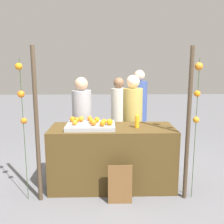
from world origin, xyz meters
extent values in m
plane|color=slate|center=(0.00, 0.00, 0.00)|extent=(24.00, 24.00, 0.00)
cube|color=#4C3819|center=(0.00, 0.00, 0.46)|extent=(1.82, 0.71, 0.91)
cube|color=#9EA0A5|center=(-0.31, -0.03, 0.94)|extent=(0.70, 0.51, 0.06)
sphere|color=orange|center=(-0.04, -0.12, 1.02)|extent=(0.09, 0.09, 0.09)
sphere|color=orange|center=(-0.30, -0.01, 1.01)|extent=(0.07, 0.07, 0.07)
sphere|color=orange|center=(-0.59, 0.10, 1.02)|extent=(0.08, 0.08, 0.08)
sphere|color=orange|center=(-0.27, -0.13, 1.02)|extent=(0.08, 0.08, 0.08)
sphere|color=orange|center=(-0.54, -0.10, 1.01)|extent=(0.08, 0.08, 0.08)
sphere|color=orange|center=(-0.23, 0.07, 1.01)|extent=(0.08, 0.08, 0.08)
sphere|color=orange|center=(-0.52, 0.06, 1.01)|extent=(0.08, 0.08, 0.08)
sphere|color=orange|center=(-0.46, 0.12, 1.02)|extent=(0.08, 0.08, 0.08)
sphere|color=orange|center=(-0.12, -0.06, 1.01)|extent=(0.08, 0.08, 0.08)
sphere|color=orange|center=(-0.14, -0.18, 1.02)|extent=(0.08, 0.08, 0.08)
sphere|color=orange|center=(-0.34, 0.17, 1.01)|extent=(0.08, 0.08, 0.08)
cylinder|color=#F8A219|center=(0.36, -0.05, 1.00)|extent=(0.06, 0.06, 0.18)
cylinder|color=yellow|center=(0.36, -0.05, 1.10)|extent=(0.03, 0.03, 0.02)
cube|color=brown|center=(0.09, -0.53, 0.26)|extent=(0.32, 0.01, 0.55)
cube|color=black|center=(0.09, -0.51, 0.26)|extent=(0.29, 0.02, 0.53)
cylinder|color=#99999E|center=(-0.50, 0.60, 0.70)|extent=(0.32, 0.32, 1.40)
sphere|color=tan|center=(-0.50, 0.60, 1.51)|extent=(0.22, 0.22, 0.22)
cylinder|color=tan|center=(0.36, 0.63, 0.71)|extent=(0.33, 0.33, 1.43)
sphere|color=beige|center=(0.36, 0.63, 1.54)|extent=(0.22, 0.22, 0.22)
cylinder|color=beige|center=(0.17, 1.42, 0.68)|extent=(0.31, 0.31, 1.36)
sphere|color=brown|center=(0.17, 1.42, 1.46)|extent=(0.21, 0.21, 0.21)
cylinder|color=#384C8C|center=(0.61, 1.70, 0.74)|extent=(0.34, 0.34, 1.48)
sphere|color=beige|center=(0.61, 1.70, 1.60)|extent=(0.23, 0.23, 0.23)
cylinder|color=#473828|center=(-0.99, -0.40, 1.03)|extent=(0.06, 0.06, 2.06)
cylinder|color=#473828|center=(0.99, -0.40, 1.03)|extent=(0.06, 0.06, 2.06)
cylinder|color=#2D4C23|center=(-1.17, -0.38, 0.95)|extent=(0.01, 0.01, 1.90)
sphere|color=orange|center=(-1.18, -0.39, 1.80)|extent=(0.09, 0.09, 0.09)
sphere|color=orange|center=(-1.18, -0.38, 1.45)|extent=(0.09, 0.09, 0.09)
sphere|color=orange|center=(-1.16, -0.37, 1.10)|extent=(0.08, 0.08, 0.08)
cylinder|color=#2D4C23|center=(1.10, -0.38, 0.95)|extent=(0.01, 0.01, 1.90)
sphere|color=orange|center=(1.09, -0.38, 1.80)|extent=(0.10, 0.10, 0.10)
sphere|color=orange|center=(1.09, -0.38, 1.45)|extent=(0.08, 0.08, 0.08)
sphere|color=orange|center=(1.10, -0.38, 1.10)|extent=(0.08, 0.08, 0.08)
camera|label=1|loc=(-0.10, -3.63, 1.82)|focal=40.85mm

